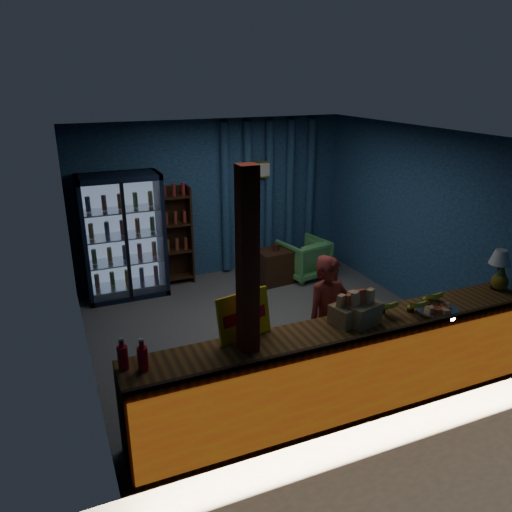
% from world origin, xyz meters
% --- Properties ---
extents(ground, '(4.60, 4.60, 0.00)m').
position_xyz_m(ground, '(0.00, 0.00, 0.00)').
color(ground, '#515154').
rests_on(ground, ground).
extents(room_walls, '(4.60, 4.60, 4.60)m').
position_xyz_m(room_walls, '(0.00, 0.00, 1.57)').
color(room_walls, navy).
rests_on(room_walls, ground).
extents(counter, '(4.40, 0.57, 0.99)m').
position_xyz_m(counter, '(0.00, -1.91, 0.48)').
color(counter, brown).
rests_on(counter, ground).
extents(support_post, '(0.16, 0.16, 2.60)m').
position_xyz_m(support_post, '(-1.05, -1.90, 1.30)').
color(support_post, maroon).
rests_on(support_post, ground).
extents(beverage_cooler, '(1.20, 0.62, 1.90)m').
position_xyz_m(beverage_cooler, '(-1.55, 1.92, 0.93)').
color(beverage_cooler, black).
rests_on(beverage_cooler, ground).
extents(bottle_shelf, '(0.50, 0.28, 1.60)m').
position_xyz_m(bottle_shelf, '(-0.70, 2.06, 0.79)').
color(bottle_shelf, '#341D10').
rests_on(bottle_shelf, ground).
extents(curtain_folds, '(1.74, 0.14, 2.50)m').
position_xyz_m(curtain_folds, '(1.00, 2.14, 1.30)').
color(curtain_folds, navy).
rests_on(curtain_folds, room_walls).
extents(framed_picture, '(0.36, 0.04, 0.28)m').
position_xyz_m(framed_picture, '(0.85, 2.10, 1.75)').
color(framed_picture, gold).
rests_on(framed_picture, room_walls).
extents(shopkeeper, '(0.58, 0.41, 1.49)m').
position_xyz_m(shopkeeper, '(0.09, -1.40, 0.74)').
color(shopkeeper, maroon).
rests_on(shopkeeper, ground).
extents(green_chair, '(0.83, 0.85, 0.66)m').
position_xyz_m(green_chair, '(1.33, 1.43, 0.33)').
color(green_chair, '#58B15E').
rests_on(green_chair, ground).
extents(side_table, '(0.65, 0.50, 0.67)m').
position_xyz_m(side_table, '(0.79, 1.40, 0.28)').
color(side_table, '#341D10').
rests_on(side_table, ground).
extents(yellow_sign, '(0.56, 0.22, 0.44)m').
position_xyz_m(yellow_sign, '(-1.00, -1.68, 1.17)').
color(yellow_sign, yellow).
rests_on(yellow_sign, counter).
extents(soda_bottles, '(0.24, 0.17, 0.29)m').
position_xyz_m(soda_bottles, '(-2.05, -1.83, 1.07)').
color(soda_bottles, red).
rests_on(soda_bottles, counter).
extents(snack_box_left, '(0.38, 0.34, 0.35)m').
position_xyz_m(snack_box_left, '(0.16, -1.88, 1.07)').
color(snack_box_left, '#AA7B52').
rests_on(snack_box_left, counter).
extents(snack_box_centre, '(0.35, 0.31, 0.31)m').
position_xyz_m(snack_box_centre, '(0.03, -1.82, 1.06)').
color(snack_box_centre, '#AA7B52').
rests_on(snack_box_centre, counter).
extents(pastry_tray, '(0.45, 0.45, 0.07)m').
position_xyz_m(pastry_tray, '(1.04, -1.98, 0.98)').
color(pastry_tray, silver).
rests_on(pastry_tray, counter).
extents(banana_bunches, '(0.83, 0.31, 0.18)m').
position_xyz_m(banana_bunches, '(0.78, -1.85, 1.04)').
color(banana_bunches, gold).
rests_on(banana_bunches, counter).
extents(table_lamp, '(0.24, 0.24, 0.47)m').
position_xyz_m(table_lamp, '(2.05, -1.79, 1.32)').
color(table_lamp, black).
rests_on(table_lamp, counter).
extents(pineapple, '(0.19, 0.19, 0.33)m').
position_xyz_m(pineapple, '(2.05, -1.83, 1.09)').
color(pineapple, olive).
rests_on(pineapple, counter).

